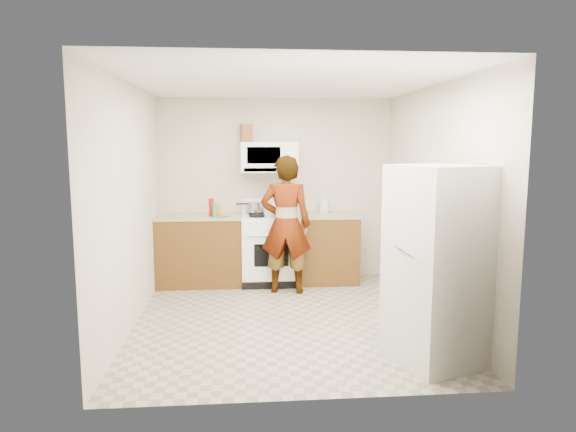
{
  "coord_description": "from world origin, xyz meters",
  "views": [
    {
      "loc": [
        -0.44,
        -5.33,
        1.87
      ],
      "look_at": [
        0.06,
        0.55,
        1.04
      ],
      "focal_mm": 32.0,
      "sensor_mm": 36.0,
      "label": 1
    }
  ],
  "objects": [
    {
      "name": "pot_lid",
      "position": [
        -0.75,
        1.33,
        0.94
      ],
      "size": [
        0.28,
        0.28,
        0.01
      ],
      "primitive_type": "cylinder",
      "rotation": [
        0.0,
        0.0,
        -0.14
      ],
      "color": "silver",
      "rests_on": "counter_left"
    },
    {
      "name": "microwave",
      "position": [
        -0.1,
        1.61,
        1.7
      ],
      "size": [
        0.76,
        0.38,
        0.4
      ],
      "primitive_type": "cube",
      "color": "white",
      "rests_on": "back_wall"
    },
    {
      "name": "tray",
      "position": [
        0.01,
        1.4,
        0.96
      ],
      "size": [
        0.29,
        0.25,
        0.05
      ],
      "primitive_type": "cube",
      "rotation": [
        0.0,
        0.0,
        0.43
      ],
      "color": "white",
      "rests_on": "gas_range"
    },
    {
      "name": "counter_left",
      "position": [
        -1.04,
        1.49,
        0.92
      ],
      "size": [
        1.14,
        0.64,
        0.03
      ],
      "primitive_type": "cube",
      "color": "tan",
      "rests_on": "cabinet_left"
    },
    {
      "name": "cabinet_right",
      "position": [
        0.68,
        1.49,
        0.45
      ],
      "size": [
        0.8,
        0.62,
        0.9
      ],
      "primitive_type": "cube",
      "color": "#553D14",
      "rests_on": "floor"
    },
    {
      "name": "person",
      "position": [
        0.08,
        1.01,
        0.87
      ],
      "size": [
        0.69,
        0.51,
        1.74
      ],
      "primitive_type": "imported",
      "rotation": [
        0.0,
        0.0,
        2.99
      ],
      "color": "tan",
      "rests_on": "floor"
    },
    {
      "name": "jug",
      "position": [
        -0.4,
        1.67,
        2.02
      ],
      "size": [
        0.17,
        0.17,
        0.24
      ],
      "primitive_type": "cube",
      "rotation": [
        0.0,
        0.0,
        0.22
      ],
      "color": "brown",
      "rests_on": "microwave"
    },
    {
      "name": "gas_range",
      "position": [
        -0.1,
        1.48,
        0.49
      ],
      "size": [
        0.76,
        0.65,
        1.13
      ],
      "color": "white",
      "rests_on": "floor"
    },
    {
      "name": "fridge",
      "position": [
        1.2,
        -1.19,
        0.85
      ],
      "size": [
        0.89,
        0.89,
        1.7
      ],
      "primitive_type": "cube",
      "rotation": [
        0.0,
        0.0,
        0.34
      ],
      "color": "silver",
      "rests_on": "floor"
    },
    {
      "name": "bottle_green_cap",
      "position": [
        -0.82,
        1.3,
        1.03
      ],
      "size": [
        0.07,
        0.07,
        0.19
      ],
      "primitive_type": "cylinder",
      "rotation": [
        0.0,
        0.0,
        0.32
      ],
      "color": "green",
      "rests_on": "counter_left"
    },
    {
      "name": "kettle",
      "position": [
        0.67,
        1.68,
        1.02
      ],
      "size": [
        0.17,
        0.17,
        0.16
      ],
      "primitive_type": "cylinder",
      "rotation": [
        0.0,
        0.0,
        0.32
      ],
      "color": "silver",
      "rests_on": "counter_right"
    },
    {
      "name": "broom",
      "position": [
        1.52,
        1.17,
        0.63
      ],
      "size": [
        0.2,
        0.21,
        1.25
      ],
      "primitive_type": "cylinder",
      "rotation": [
        0.14,
        -0.14,
        0.03
      ],
      "color": "silver",
      "rests_on": "floor"
    },
    {
      "name": "bottle_spray",
      "position": [
        -0.87,
        1.41,
        1.05
      ],
      "size": [
        0.08,
        0.08,
        0.24
      ],
      "primitive_type": "cylinder",
      "rotation": [
        0.0,
        0.0,
        -0.17
      ],
      "color": "#B80D13",
      "rests_on": "counter_left"
    },
    {
      "name": "counter_right",
      "position": [
        0.68,
        1.49,
        0.92
      ],
      "size": [
        0.82,
        0.64,
        0.03
      ],
      "primitive_type": "cube",
      "color": "tan",
      "rests_on": "cabinet_right"
    },
    {
      "name": "floor",
      "position": [
        0.0,
        0.0,
        0.0
      ],
      "size": [
        3.6,
        3.6,
        0.0
      ],
      "primitive_type": "plane",
      "color": "gray",
      "rests_on": "ground"
    },
    {
      "name": "saucepan",
      "position": [
        -0.29,
        1.66,
        1.02
      ],
      "size": [
        0.29,
        0.29,
        0.13
      ],
      "primitive_type": "cylinder",
      "rotation": [
        0.0,
        0.0,
        -0.19
      ],
      "color": "#AEAFB2",
      "rests_on": "gas_range"
    },
    {
      "name": "right_wall",
      "position": [
        1.59,
        0.0,
        1.25
      ],
      "size": [
        0.02,
        3.6,
        2.5
      ],
      "primitive_type": "cube",
      "color": "beige",
      "rests_on": "floor"
    },
    {
      "name": "back_wall",
      "position": [
        0.0,
        1.79,
        1.25
      ],
      "size": [
        3.2,
        0.02,
        2.5
      ],
      "primitive_type": "cube",
      "color": "beige",
      "rests_on": "floor"
    },
    {
      "name": "bottle_hot_sauce",
      "position": [
        -0.76,
        1.29,
        1.01
      ],
      "size": [
        0.07,
        0.07,
        0.15
      ],
      "primitive_type": "cylinder",
      "rotation": [
        0.0,
        0.0,
        0.43
      ],
      "color": "#E15619",
      "rests_on": "counter_left"
    },
    {
      "name": "cabinet_left",
      "position": [
        -1.04,
        1.49,
        0.45
      ],
      "size": [
        1.12,
        0.62,
        0.9
      ],
      "primitive_type": "cube",
      "color": "#553D14",
      "rests_on": "floor"
    }
  ]
}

